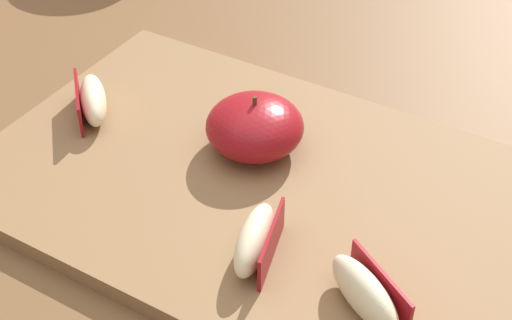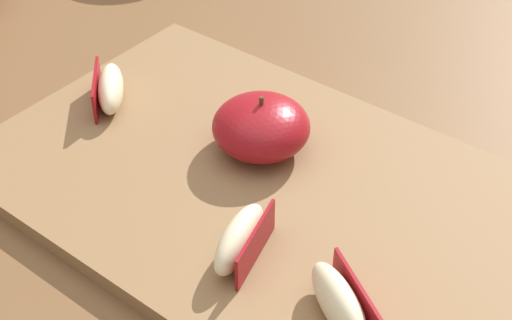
{
  "view_description": "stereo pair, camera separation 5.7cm",
  "coord_description": "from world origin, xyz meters",
  "px_view_note": "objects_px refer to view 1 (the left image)",
  "views": [
    {
      "loc": [
        0.28,
        -0.47,
        1.12
      ],
      "look_at": [
        0.06,
        -0.09,
        0.76
      ],
      "focal_mm": 51.47,
      "sensor_mm": 36.0,
      "label": 1
    },
    {
      "loc": [
        0.33,
        -0.44,
        1.12
      ],
      "look_at": [
        0.06,
        -0.09,
        0.76
      ],
      "focal_mm": 51.47,
      "sensor_mm": 36.0,
      "label": 2
    }
  ],
  "objects_px": {
    "cutting_board": "(256,186)",
    "apple_wedge_right": "(256,240)",
    "apple_wedge_middle": "(366,293)",
    "apple_wedge_back": "(92,100)",
    "apple_half_skin_up": "(255,126)"
  },
  "relations": [
    {
      "from": "apple_half_skin_up",
      "to": "apple_wedge_middle",
      "type": "relative_size",
      "value": 1.15
    },
    {
      "from": "apple_wedge_middle",
      "to": "apple_wedge_back",
      "type": "bearing_deg",
      "value": 165.16
    },
    {
      "from": "apple_half_skin_up",
      "to": "apple_wedge_middle",
      "type": "xyz_separation_m",
      "value": [
        0.15,
        -0.11,
        -0.01
      ]
    },
    {
      "from": "cutting_board",
      "to": "apple_wedge_right",
      "type": "height_order",
      "value": "apple_wedge_right"
    },
    {
      "from": "cutting_board",
      "to": "apple_wedge_right",
      "type": "bearing_deg",
      "value": -59.69
    },
    {
      "from": "cutting_board",
      "to": "apple_wedge_back",
      "type": "bearing_deg",
      "value": 178.94
    },
    {
      "from": "cutting_board",
      "to": "apple_wedge_middle",
      "type": "xyz_separation_m",
      "value": [
        0.13,
        -0.08,
        0.02
      ]
    },
    {
      "from": "apple_wedge_right",
      "to": "apple_wedge_middle",
      "type": "bearing_deg",
      "value": -3.18
    },
    {
      "from": "cutting_board",
      "to": "apple_wedge_back",
      "type": "distance_m",
      "value": 0.17
    },
    {
      "from": "apple_half_skin_up",
      "to": "apple_wedge_right",
      "type": "relative_size",
      "value": 1.12
    },
    {
      "from": "apple_wedge_back",
      "to": "apple_wedge_right",
      "type": "distance_m",
      "value": 0.22
    },
    {
      "from": "apple_wedge_back",
      "to": "apple_wedge_right",
      "type": "height_order",
      "value": "same"
    },
    {
      "from": "cutting_board",
      "to": "apple_wedge_right",
      "type": "xyz_separation_m",
      "value": [
        0.04,
        -0.07,
        0.02
      ]
    },
    {
      "from": "apple_wedge_back",
      "to": "apple_wedge_right",
      "type": "xyz_separation_m",
      "value": [
        0.21,
        -0.07,
        0.0
      ]
    },
    {
      "from": "apple_wedge_back",
      "to": "apple_wedge_right",
      "type": "relative_size",
      "value": 0.91
    }
  ]
}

